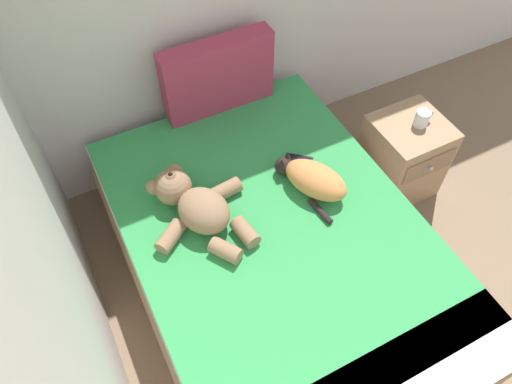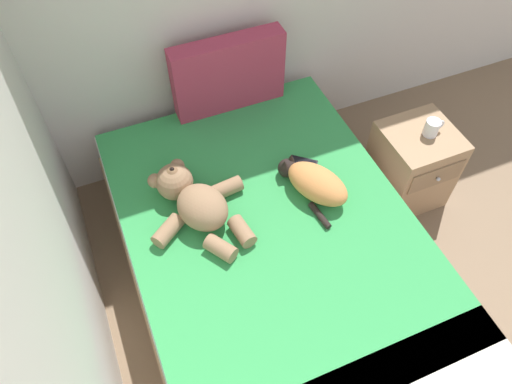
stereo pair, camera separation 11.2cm
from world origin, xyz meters
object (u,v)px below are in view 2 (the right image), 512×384
object	(u,v)px
bed	(274,258)
nightstand	(411,166)
cell_phone	(303,163)
patterned_cushion	(228,74)
teddy_bear	(194,201)
cat	(314,182)
mug	(432,128)

from	to	relation	value
bed	nightstand	size ratio (longest dim) A/B	3.87
cell_phone	nightstand	xyz separation A→B (m)	(0.69, -0.09, -0.22)
bed	patterned_cushion	world-z (taller)	patterned_cushion
teddy_bear	nightstand	xyz separation A→B (m)	(1.31, -0.02, -0.31)
cat	teddy_bear	size ratio (longest dim) A/B	0.71
nightstand	mug	bearing A→B (deg)	-13.45
bed	cat	bearing A→B (deg)	28.84
bed	nightstand	bearing A→B (deg)	13.85
cat	teddy_bear	world-z (taller)	teddy_bear
patterned_cushion	teddy_bear	world-z (taller)	patterned_cushion
bed	teddy_bear	size ratio (longest dim) A/B	3.26
teddy_bear	cat	bearing A→B (deg)	-10.46
cell_phone	mug	xyz separation A→B (m)	(0.72, -0.10, 0.08)
bed	cat	world-z (taller)	cat
cell_phone	nightstand	bearing A→B (deg)	-7.89
patterned_cushion	mug	world-z (taller)	patterned_cushion
nightstand	mug	xyz separation A→B (m)	(0.04, -0.01, 0.31)
cell_phone	nightstand	world-z (taller)	nightstand
bed	mug	bearing A→B (deg)	12.91
patterned_cushion	teddy_bear	size ratio (longest dim) A/B	1.03
cat	teddy_bear	distance (m)	0.60
patterned_cushion	cat	bearing A→B (deg)	-78.42
cell_phone	patterned_cushion	bearing A→B (deg)	108.24
cell_phone	bed	bearing A→B (deg)	-132.72
teddy_bear	nightstand	bearing A→B (deg)	-0.73
patterned_cushion	mug	bearing A→B (deg)	-37.16
bed	cell_phone	size ratio (longest dim) A/B	12.68
patterned_cushion	teddy_bear	xyz separation A→B (m)	(-0.43, -0.67, -0.13)
cat	mug	xyz separation A→B (m)	(0.76, 0.08, 0.02)
bed	nightstand	xyz separation A→B (m)	(1.00, 0.25, 0.02)
patterned_cushion	cell_phone	xyz separation A→B (m)	(0.19, -0.59, -0.21)
patterned_cushion	nightstand	xyz separation A→B (m)	(0.88, -0.69, -0.44)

